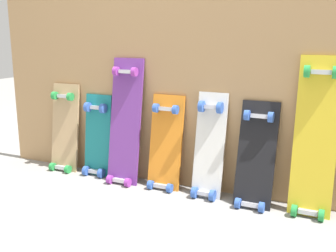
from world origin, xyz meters
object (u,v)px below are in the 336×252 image
at_px(skateboard_yellow, 315,143).
at_px(skateboard_natural, 64,132).
at_px(skateboard_teal, 97,140).
at_px(skateboard_orange, 165,147).
at_px(skateboard_white, 209,150).
at_px(skateboard_black, 256,160).
at_px(skateboard_purple, 125,127).

bearing_deg(skateboard_yellow, skateboard_natural, 179.45).
height_order(skateboard_teal, skateboard_orange, skateboard_orange).
bearing_deg(skateboard_white, skateboard_natural, 179.05).
relative_size(skateboard_orange, skateboard_black, 1.00).
distance_m(skateboard_orange, skateboard_black, 0.59).
distance_m(skateboard_black, skateboard_yellow, 0.34).
bearing_deg(skateboard_purple, skateboard_natural, 177.52).
xyz_separation_m(skateboard_natural, skateboard_orange, (0.82, -0.01, -0.01)).
relative_size(skateboard_purple, skateboard_orange, 1.33).
relative_size(skateboard_white, skateboard_black, 1.04).
xyz_separation_m(skateboard_orange, skateboard_white, (0.30, -0.01, 0.02)).
bearing_deg(skateboard_purple, skateboard_black, -0.84).
relative_size(skateboard_purple, skateboard_yellow, 0.96).
relative_size(skateboard_purple, skateboard_black, 1.33).
height_order(skateboard_teal, skateboard_white, skateboard_white).
height_order(skateboard_natural, skateboard_yellow, skateboard_yellow).
xyz_separation_m(skateboard_purple, skateboard_white, (0.59, 0.00, -0.09)).
xyz_separation_m(skateboard_natural, skateboard_teal, (0.28, 0.01, -0.03)).
distance_m(skateboard_orange, skateboard_white, 0.30).
bearing_deg(skateboard_black, skateboard_natural, 178.55).
distance_m(skateboard_purple, skateboard_black, 0.89).
height_order(skateboard_orange, skateboard_white, skateboard_white).
relative_size(skateboard_teal, skateboard_white, 0.90).
height_order(skateboard_natural, skateboard_white, skateboard_white).
distance_m(skateboard_natural, skateboard_teal, 0.28).
xyz_separation_m(skateboard_purple, skateboard_black, (0.88, -0.01, -0.11)).
bearing_deg(skateboard_orange, skateboard_white, -1.60).
relative_size(skateboard_orange, skateboard_yellow, 0.72).
bearing_deg(skateboard_black, skateboard_white, 176.62).
height_order(skateboard_white, skateboard_yellow, skateboard_yellow).
bearing_deg(skateboard_teal, skateboard_orange, -2.00).
xyz_separation_m(skateboard_orange, skateboard_yellow, (0.90, -0.01, 0.14)).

